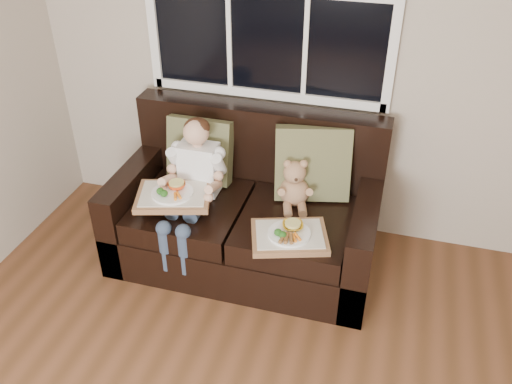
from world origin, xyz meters
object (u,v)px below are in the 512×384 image
(teddy_bear, at_px, (294,186))
(tray_left, at_px, (173,195))
(loveseat, at_px, (248,215))
(child, at_px, (194,176))
(tray_right, at_px, (289,235))

(teddy_bear, bearing_deg, tray_left, -173.92)
(loveseat, bearing_deg, teddy_bear, 3.07)
(teddy_bear, bearing_deg, loveseat, 166.93)
(loveseat, height_order, child, child)
(child, height_order, teddy_bear, child)
(loveseat, relative_size, teddy_bear, 5.05)
(child, bearing_deg, tray_right, -18.85)
(loveseat, xyz_separation_m, teddy_bear, (0.30, 0.02, 0.27))
(loveseat, xyz_separation_m, tray_right, (0.36, -0.35, 0.17))
(child, height_order, tray_right, child)
(loveseat, height_order, tray_right, loveseat)
(teddy_bear, height_order, tray_right, teddy_bear)
(child, bearing_deg, tray_left, -116.95)
(loveseat, xyz_separation_m, child, (-0.32, -0.12, 0.33))
(tray_right, bearing_deg, teddy_bear, 80.99)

